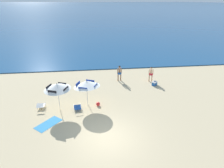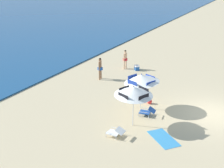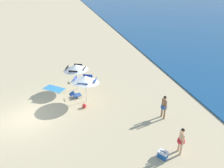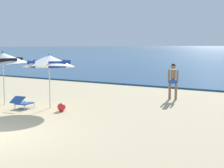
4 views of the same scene
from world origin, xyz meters
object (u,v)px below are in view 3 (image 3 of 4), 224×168
beach_umbrella_striped_main (76,67)px  person_standing_beside (181,139)px  person_standing_near_shore (164,105)px  beach_umbrella_striped_second (85,79)px  lounge_chair_under_umbrella (78,78)px  lounge_chair_beside_umbrella (75,95)px  cooler_box (163,155)px  beach_ball (84,106)px  beach_towel (54,89)px

beach_umbrella_striped_main → person_standing_beside: (8.73, 4.53, -1.03)m
person_standing_near_shore → person_standing_beside: (3.22, -0.58, -0.03)m
beach_umbrella_striped_second → lounge_chair_under_umbrella: size_ratio=3.27×
lounge_chair_under_umbrella → lounge_chair_beside_umbrella: size_ratio=0.94×
beach_umbrella_striped_second → person_standing_near_shore: bearing=54.4°
lounge_chair_beside_umbrella → person_standing_near_shore: size_ratio=0.58×
lounge_chair_under_umbrella → person_standing_beside: (10.22, 4.27, 0.66)m
beach_umbrella_striped_second → cooler_box: (6.67, 3.05, -1.68)m
lounge_chair_under_umbrella → person_standing_beside: person_standing_beside is taller
person_standing_beside → beach_ball: bearing=-142.8°
beach_umbrella_striped_main → beach_towel: (-0.55, -1.88, -1.96)m
beach_ball → beach_towel: (-3.55, -2.07, -0.15)m
cooler_box → beach_towel: bearing=-150.2°
beach_umbrella_striped_main → person_standing_beside: size_ratio=1.76×
beach_umbrella_striped_second → person_standing_near_shore: (3.34, 4.66, -0.92)m
person_standing_beside → beach_ball: person_standing_beside is taller
lounge_chair_beside_umbrella → beach_towel: 2.52m
lounge_chair_under_umbrella → cooler_box: size_ratio=1.48×
lounge_chair_beside_umbrella → cooler_box: 8.37m
lounge_chair_under_umbrella → beach_ball: (4.49, -0.08, -0.12)m
lounge_chair_beside_umbrella → person_standing_beside: bearing=33.3°
person_standing_beside → beach_ball: size_ratio=5.16×
beach_umbrella_striped_main → person_standing_near_shore: beach_umbrella_striped_main is taller
beach_umbrella_striped_main → person_standing_near_shore: bearing=42.8°
beach_umbrella_striped_main → lounge_chair_under_umbrella: size_ratio=3.17×
cooler_box → person_standing_beside: bearing=96.1°
person_standing_beside → cooler_box: bearing=-83.9°
beach_towel → person_standing_near_shore: bearing=49.1°
beach_towel → cooler_box: bearing=29.8°
lounge_chair_under_umbrella → cooler_box: (10.33, 3.24, -0.07)m
lounge_chair_beside_umbrella → lounge_chair_under_umbrella: bearing=169.0°
lounge_chair_beside_umbrella → person_standing_beside: 8.81m
beach_umbrella_striped_main → person_standing_beside: bearing=27.4°
lounge_chair_under_umbrella → lounge_chair_beside_umbrella: 2.93m
beach_umbrella_striped_main → beach_umbrella_striped_second: beach_umbrella_striped_main is taller
person_standing_beside → cooler_box: 1.27m
beach_umbrella_striped_second → lounge_chair_under_umbrella: (-3.66, -0.18, -1.61)m
person_standing_beside → beach_towel: size_ratio=0.89×
person_standing_beside → beach_towel: bearing=-145.3°
person_standing_near_shore → beach_towel: 9.31m
lounge_chair_under_umbrella → beach_ball: lounge_chair_under_umbrella is taller
beach_towel → beach_umbrella_striped_second: bearing=40.6°
cooler_box → person_standing_near_shore: bearing=154.2°
cooler_box → beach_umbrella_striped_main: bearing=-158.4°
beach_umbrella_striped_main → lounge_chair_under_umbrella: bearing=169.8°
beach_umbrella_striped_second → beach_ball: beach_umbrella_striped_second is taller
beach_umbrella_striped_main → lounge_chair_under_umbrella: (-1.49, 0.27, -1.69)m
beach_umbrella_striped_second → cooler_box: bearing=24.6°
lounge_chair_beside_umbrella → beach_ball: lounge_chair_beside_umbrella is taller
person_standing_near_shore → cooler_box: bearing=-25.8°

